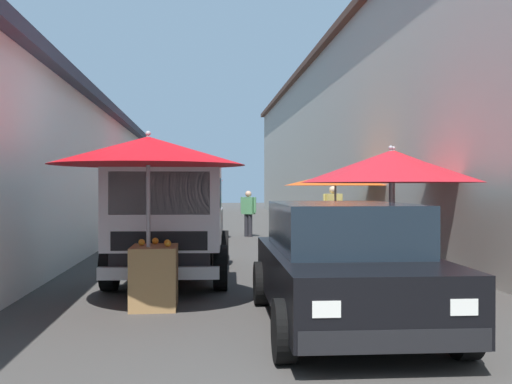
% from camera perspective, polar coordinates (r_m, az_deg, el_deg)
% --- Properties ---
extents(ground, '(90.00, 90.00, 0.00)m').
position_cam_1_polar(ground, '(15.72, -1.74, -5.52)').
color(ground, '#3D3A38').
extents(building_right_concrete, '(49.80, 7.50, 7.19)m').
position_cam_1_polar(building_right_concrete, '(19.74, 19.20, 6.15)').
color(building_right_concrete, '#A39E93').
rests_on(building_right_concrete, ground).
extents(fruit_stall_far_right, '(2.73, 2.73, 2.35)m').
position_cam_1_polar(fruit_stall_far_right, '(17.86, -7.69, 1.19)').
color(fruit_stall_far_right, '#9E9EA3').
rests_on(fruit_stall_far_right, ground).
extents(fruit_stall_near_left, '(2.75, 2.75, 2.28)m').
position_cam_1_polar(fruit_stall_near_left, '(8.93, 13.36, 1.38)').
color(fruit_stall_near_left, '#9E9EA3').
rests_on(fruit_stall_near_left, ground).
extents(fruit_stall_far_left, '(2.49, 2.49, 2.43)m').
position_cam_1_polar(fruit_stall_far_left, '(11.30, 13.47, 1.85)').
color(fruit_stall_far_left, '#9E9EA3').
rests_on(fruit_stall_far_left, ground).
extents(fruit_stall_near_right, '(2.61, 2.61, 2.40)m').
position_cam_1_polar(fruit_stall_near_right, '(7.77, -10.67, 2.37)').
color(fruit_stall_near_right, '#9E9EA3').
rests_on(fruit_stall_near_right, ground).
extents(fruit_stall_mid_lane, '(2.76, 2.76, 2.10)m').
position_cam_1_polar(fruit_stall_mid_lane, '(15.26, 8.06, 0.37)').
color(fruit_stall_mid_lane, '#9E9EA3').
rests_on(fruit_stall_mid_lane, ground).
extents(hatchback_car, '(3.95, 2.00, 1.45)m').
position_cam_1_polar(hatchback_car, '(6.84, 8.68, -7.10)').
color(hatchback_car, black).
rests_on(hatchback_car, ground).
extents(delivery_truck, '(5.00, 2.16, 2.08)m').
position_cam_1_polar(delivery_truck, '(9.82, -8.62, -3.03)').
color(delivery_truck, black).
rests_on(delivery_truck, ground).
extents(vendor_by_crates, '(0.44, 0.49, 1.53)m').
position_cam_1_polar(vendor_by_crates, '(18.88, -0.77, -1.88)').
color(vendor_by_crates, '#232328').
rests_on(vendor_by_crates, ground).
extents(vendor_in_shade, '(0.33, 0.64, 1.68)m').
position_cam_1_polar(vendor_in_shade, '(17.16, 7.71, -1.76)').
color(vendor_in_shade, '#665B4C').
rests_on(vendor_in_shade, ground).
extents(parked_scooter, '(1.69, 0.32, 1.14)m').
position_cam_1_polar(parked_scooter, '(14.22, -11.92, -4.35)').
color(parked_scooter, black).
rests_on(parked_scooter, ground).
extents(plastic_stool, '(0.30, 0.30, 0.43)m').
position_cam_1_polar(plastic_stool, '(14.06, 3.31, -4.89)').
color(plastic_stool, '#194CB2').
rests_on(plastic_stool, ground).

